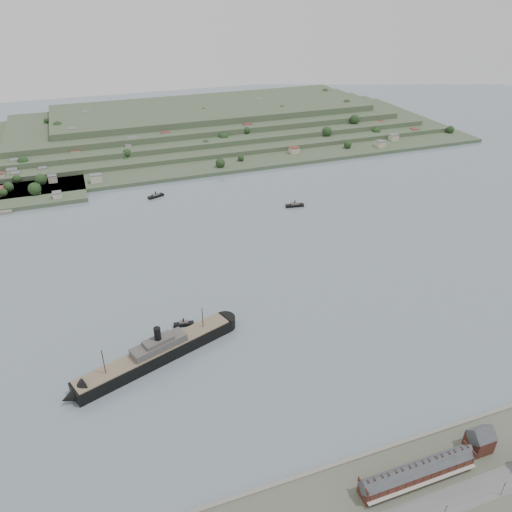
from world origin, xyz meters
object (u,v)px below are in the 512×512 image
object	(u,v)px
gabled_building	(480,439)
terrace_row	(417,472)
steamship	(152,356)
tugboat	(184,324)

from	to	relation	value
gabled_building	terrace_row	bearing A→B (deg)	-173.88
gabled_building	steamship	size ratio (longest dim) A/B	0.13
gabled_building	steamship	world-z (taller)	steamship
terrace_row	tugboat	xyz separation A→B (m)	(-71.19, 146.56, -5.43)
terrace_row	gabled_building	size ratio (longest dim) A/B	3.95
gabled_building	tugboat	xyz separation A→B (m)	(-108.69, 142.54, -6.77)
terrace_row	gabled_building	xyz separation A→B (m)	(37.50, 4.02, 1.34)
terrace_row	steamship	bearing A→B (deg)	128.88
steamship	tugboat	bearing A→B (deg)	48.51
terrace_row	gabled_building	distance (m)	37.74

